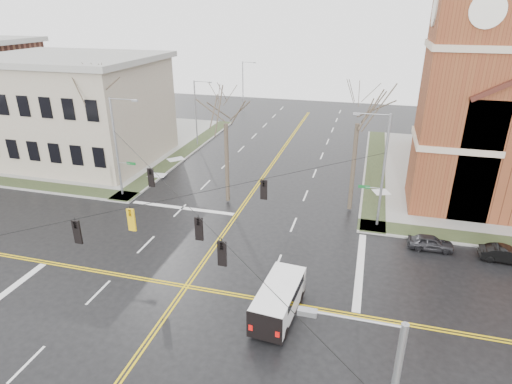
% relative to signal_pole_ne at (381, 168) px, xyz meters
% --- Properties ---
extents(ground, '(120.00, 120.00, 0.00)m').
position_rel_signal_pole_ne_xyz_m(ground, '(-11.32, -11.50, -4.95)').
color(ground, black).
rests_on(ground, ground).
extents(sidewalks, '(80.00, 80.00, 0.17)m').
position_rel_signal_pole_ne_xyz_m(sidewalks, '(-11.32, -11.50, -4.87)').
color(sidewalks, gray).
rests_on(sidewalks, ground).
extents(road_markings, '(100.00, 100.00, 0.01)m').
position_rel_signal_pole_ne_xyz_m(road_markings, '(-11.32, -11.50, -4.94)').
color(road_markings, gold).
rests_on(road_markings, ground).
extents(civic_building_a, '(18.00, 14.00, 11.00)m').
position_rel_signal_pole_ne_xyz_m(civic_building_a, '(-33.32, 8.50, 0.55)').
color(civic_building_a, gray).
rests_on(civic_building_a, ground).
extents(signal_pole_ne, '(2.75, 0.22, 9.00)m').
position_rel_signal_pole_ne_xyz_m(signal_pole_ne, '(0.00, 0.00, 0.00)').
color(signal_pole_ne, gray).
rests_on(signal_pole_ne, ground).
extents(signal_pole_nw, '(2.75, 0.22, 9.00)m').
position_rel_signal_pole_ne_xyz_m(signal_pole_nw, '(-22.64, 0.00, 0.00)').
color(signal_pole_nw, gray).
rests_on(signal_pole_nw, ground).
extents(span_wires, '(23.02, 23.02, 0.03)m').
position_rel_signal_pole_ne_xyz_m(span_wires, '(-11.32, -11.50, 1.25)').
color(span_wires, black).
rests_on(span_wires, ground).
extents(traffic_signals, '(8.21, 8.26, 1.30)m').
position_rel_signal_pole_ne_xyz_m(traffic_signals, '(-11.32, -12.17, 0.50)').
color(traffic_signals, black).
rests_on(traffic_signals, ground).
extents(streetlight_north_a, '(2.30, 0.20, 8.00)m').
position_rel_signal_pole_ne_xyz_m(streetlight_north_a, '(-21.97, 16.50, -0.48)').
color(streetlight_north_a, gray).
rests_on(streetlight_north_a, ground).
extents(streetlight_north_b, '(2.30, 0.20, 8.00)m').
position_rel_signal_pole_ne_xyz_m(streetlight_north_b, '(-21.97, 36.50, -0.48)').
color(streetlight_north_b, gray).
rests_on(streetlight_north_b, ground).
extents(cargo_van, '(2.37, 5.19, 1.91)m').
position_rel_signal_pole_ne_xyz_m(cargo_van, '(-5.09, -12.43, -3.82)').
color(cargo_van, white).
rests_on(cargo_van, ground).
extents(parked_car_a, '(3.23, 1.35, 1.09)m').
position_rel_signal_pole_ne_xyz_m(parked_car_a, '(3.95, -2.62, -4.40)').
color(parked_car_a, '#232326').
rests_on(parked_car_a, ground).
extents(parked_car_b, '(3.36, 1.22, 1.10)m').
position_rel_signal_pole_ne_xyz_m(parked_car_b, '(8.77, -2.96, -4.40)').
color(parked_car_b, black).
rests_on(parked_car_b, ground).
extents(tree_nw_far, '(4.00, 4.00, 12.30)m').
position_rel_signal_pole_ne_xyz_m(tree_nw_far, '(-25.51, 2.01, 3.94)').
color(tree_nw_far, '#3C3026').
rests_on(tree_nw_far, ground).
extents(tree_nw_near, '(4.00, 4.00, 10.57)m').
position_rel_signal_pole_ne_xyz_m(tree_nw_near, '(-12.88, 1.31, 2.71)').
color(tree_nw_near, '#3C3026').
rests_on(tree_nw_near, ground).
extents(tree_ne, '(4.00, 4.00, 11.27)m').
position_rel_signal_pole_ne_xyz_m(tree_ne, '(-2.16, 2.45, 3.21)').
color(tree_ne, '#3C3026').
rests_on(tree_ne, ground).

